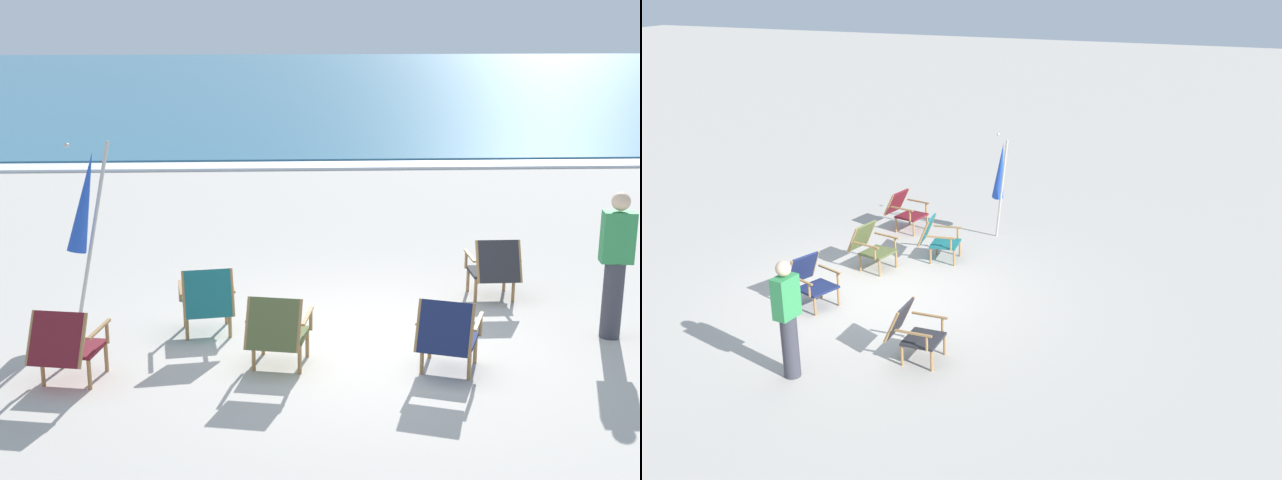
{
  "view_description": "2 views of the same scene",
  "coord_description": "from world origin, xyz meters",
  "views": [
    {
      "loc": [
        -0.94,
        -9.02,
        3.59
      ],
      "look_at": [
        -0.49,
        1.51,
        0.74
      ],
      "focal_mm": 50.0,
      "sensor_mm": 36.0,
      "label": 1
    },
    {
      "loc": [
        9.83,
        5.18,
        5.16
      ],
      "look_at": [
        -1.2,
        0.93,
        0.68
      ],
      "focal_mm": 42.0,
      "sensor_mm": 36.0,
      "label": 2
    }
  ],
  "objects": [
    {
      "name": "beach_chair_mid_center",
      "position": [
        1.64,
        1.3,
        0.43
      ],
      "size": [
        0.6,
        0.73,
        0.8
      ],
      "color": "#28282D",
      "rests_on": "ground"
    },
    {
      "name": "beach_chair_back_left",
      "position": [
        -1.01,
        -0.72,
        0.43
      ],
      "size": [
        0.71,
        0.83,
        0.8
      ],
      "color": "#515B33",
      "rests_on": "ground"
    },
    {
      "name": "beach_chair_back_right",
      "position": [
        0.66,
        -0.91,
        0.43
      ],
      "size": [
        0.78,
        0.87,
        0.8
      ],
      "color": "#19234C",
      "rests_on": "ground"
    },
    {
      "name": "beach_chair_front_right",
      "position": [
        -1.77,
        0.22,
        0.43
      ],
      "size": [
        0.67,
        0.78,
        0.81
      ],
      "color": "#196066",
      "rests_on": "ground"
    },
    {
      "name": "beach_chair_far_center",
      "position": [
        -3.02,
        -1.01,
        0.42
      ],
      "size": [
        0.7,
        0.84,
        0.79
      ],
      "color": "maroon",
      "rests_on": "ground"
    },
    {
      "name": "person_near_chairs",
      "position": [
        2.64,
        0.02,
        0.84
      ],
      "size": [
        0.36,
        0.24,
        1.63
      ],
      "color": "#383842",
      "rests_on": "ground"
    },
    {
      "name": "ground_plane",
      "position": [
        0.0,
        0.0,
        0.0
      ],
      "size": [
        80.0,
        80.0,
        0.0
      ],
      "primitive_type": "plane",
      "color": "#B2AAA0"
    },
    {
      "name": "umbrella_furled_blue",
      "position": [
        -3.19,
        0.94,
        1.36
      ],
      "size": [
        0.55,
        0.47,
        2.07
      ],
      "color": "#B7B2A8",
      "rests_on": "ground"
    }
  ]
}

